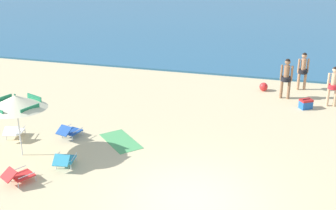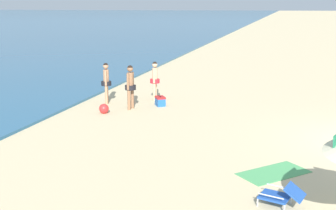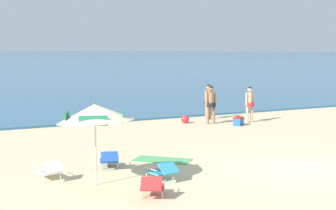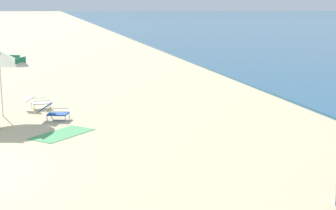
{
  "view_description": "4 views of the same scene",
  "coord_description": "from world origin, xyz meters",
  "px_view_note": "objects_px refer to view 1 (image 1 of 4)",
  "views": [
    {
      "loc": [
        2.22,
        -10.82,
        7.26
      ],
      "look_at": [
        -2.0,
        5.2,
        0.67
      ],
      "focal_mm": 49.44,
      "sensor_mm": 36.0,
      "label": 1
    },
    {
      "loc": [
        -13.59,
        2.9,
        4.12
      ],
      "look_at": [
        -2.71,
        5.92,
        1.49
      ],
      "focal_mm": 45.52,
      "sensor_mm": 36.0,
      "label": 2
    },
    {
      "loc": [
        -10.07,
        -10.91,
        3.52
      ],
      "look_at": [
        -1.36,
        6.12,
        1.37
      ],
      "focal_mm": 53.24,
      "sensor_mm": 36.0,
      "label": 3
    },
    {
      "loc": [
        10.54,
        2.83,
        3.48
      ],
      "look_at": [
        -2.08,
        5.8,
        0.91
      ],
      "focal_mm": 53.1,
      "sensor_mm": 36.0,
      "label": 4
    }
  ],
  "objects_px": {
    "beach_umbrella_striped_main": "(16,102)",
    "person_standing_beside": "(286,76)",
    "lounge_chair_beside_umbrella": "(14,132)",
    "lounge_chair_spare_folded": "(69,131)",
    "beach_ball": "(264,87)",
    "lounge_chair_under_umbrella": "(64,160)",
    "person_standing_near_shore": "(303,68)",
    "lounge_chair_facing_sea": "(18,175)",
    "cooler_box": "(306,104)",
    "beach_towel": "(121,141)",
    "person_wading_in": "(333,84)"
  },
  "relations": [
    {
      "from": "beach_umbrella_striped_main",
      "to": "person_standing_beside",
      "type": "xyz_separation_m",
      "value": [
        8.31,
        7.69,
        -0.85
      ]
    },
    {
      "from": "lounge_chair_spare_folded",
      "to": "lounge_chair_beside_umbrella",
      "type": "bearing_deg",
      "value": -163.93
    },
    {
      "from": "lounge_chair_beside_umbrella",
      "to": "lounge_chair_spare_folded",
      "type": "height_order",
      "value": "lounge_chair_spare_folded"
    },
    {
      "from": "lounge_chair_under_umbrella",
      "to": "person_standing_near_shore",
      "type": "distance_m",
      "value": 11.95
    },
    {
      "from": "lounge_chair_spare_folded",
      "to": "person_standing_beside",
      "type": "distance_m",
      "value": 9.58
    },
    {
      "from": "lounge_chair_beside_umbrella",
      "to": "person_standing_beside",
      "type": "relative_size",
      "value": 0.54
    },
    {
      "from": "beach_towel",
      "to": "beach_ball",
      "type": "bearing_deg",
      "value": 55.76
    },
    {
      "from": "lounge_chair_beside_umbrella",
      "to": "cooler_box",
      "type": "height_order",
      "value": "lounge_chair_beside_umbrella"
    },
    {
      "from": "lounge_chair_spare_folded",
      "to": "person_standing_beside",
      "type": "relative_size",
      "value": 0.56
    },
    {
      "from": "person_standing_near_shore",
      "to": "person_standing_beside",
      "type": "distance_m",
      "value": 1.54
    },
    {
      "from": "beach_ball",
      "to": "beach_towel",
      "type": "height_order",
      "value": "beach_ball"
    },
    {
      "from": "lounge_chair_spare_folded",
      "to": "person_standing_near_shore",
      "type": "xyz_separation_m",
      "value": [
        8.07,
        7.46,
        0.75
      ]
    },
    {
      "from": "beach_umbrella_striped_main",
      "to": "lounge_chair_under_umbrella",
      "type": "xyz_separation_m",
      "value": [
        1.75,
        -0.39,
        -1.63
      ]
    },
    {
      "from": "lounge_chair_beside_umbrella",
      "to": "lounge_chair_spare_folded",
      "type": "relative_size",
      "value": 0.97
    },
    {
      "from": "cooler_box",
      "to": "beach_towel",
      "type": "relative_size",
      "value": 0.34
    },
    {
      "from": "person_wading_in",
      "to": "beach_towel",
      "type": "height_order",
      "value": "person_wading_in"
    },
    {
      "from": "cooler_box",
      "to": "lounge_chair_under_umbrella",
      "type": "bearing_deg",
      "value": -136.4
    },
    {
      "from": "person_standing_near_shore",
      "to": "lounge_chair_beside_umbrella",
      "type": "bearing_deg",
      "value": -141.22
    },
    {
      "from": "person_standing_beside",
      "to": "beach_towel",
      "type": "relative_size",
      "value": 1.0
    },
    {
      "from": "beach_umbrella_striped_main",
      "to": "lounge_chair_facing_sea",
      "type": "height_order",
      "value": "beach_umbrella_striped_main"
    },
    {
      "from": "cooler_box",
      "to": "lounge_chair_spare_folded",
      "type": "bearing_deg",
      "value": -148.25
    },
    {
      "from": "lounge_chair_facing_sea",
      "to": "person_standing_beside",
      "type": "bearing_deg",
      "value": 51.34
    },
    {
      "from": "beach_umbrella_striped_main",
      "to": "lounge_chair_facing_sea",
      "type": "relative_size",
      "value": 2.63
    },
    {
      "from": "lounge_chair_under_umbrella",
      "to": "person_standing_near_shore",
      "type": "height_order",
      "value": "person_standing_near_shore"
    },
    {
      "from": "lounge_chair_under_umbrella",
      "to": "person_standing_beside",
      "type": "height_order",
      "value": "person_standing_beside"
    },
    {
      "from": "cooler_box",
      "to": "beach_towel",
      "type": "bearing_deg",
      "value": -142.51
    },
    {
      "from": "lounge_chair_under_umbrella",
      "to": "lounge_chair_beside_umbrella",
      "type": "height_order",
      "value": "lounge_chair_under_umbrella"
    },
    {
      "from": "person_standing_beside",
      "to": "beach_towel",
      "type": "xyz_separation_m",
      "value": [
        -5.49,
        -5.88,
        -1.04
      ]
    },
    {
      "from": "person_standing_near_shore",
      "to": "beach_ball",
      "type": "height_order",
      "value": "person_standing_near_shore"
    },
    {
      "from": "lounge_chair_beside_umbrella",
      "to": "lounge_chair_facing_sea",
      "type": "distance_m",
      "value": 3.23
    },
    {
      "from": "lounge_chair_under_umbrella",
      "to": "cooler_box",
      "type": "xyz_separation_m",
      "value": [
        7.45,
        7.09,
        -0.07
      ]
    },
    {
      "from": "lounge_chair_facing_sea",
      "to": "beach_ball",
      "type": "distance_m",
      "value": 11.99
    },
    {
      "from": "lounge_chair_spare_folded",
      "to": "beach_ball",
      "type": "height_order",
      "value": "lounge_chair_spare_folded"
    },
    {
      "from": "lounge_chair_under_umbrella",
      "to": "lounge_chair_facing_sea",
      "type": "relative_size",
      "value": 0.93
    },
    {
      "from": "beach_umbrella_striped_main",
      "to": "beach_towel",
      "type": "relative_size",
      "value": 1.51
    },
    {
      "from": "lounge_chair_under_umbrella",
      "to": "person_wading_in",
      "type": "xyz_separation_m",
      "value": [
        8.47,
        7.64,
        0.73
      ]
    },
    {
      "from": "person_standing_beside",
      "to": "person_wading_in",
      "type": "relative_size",
      "value": 1.04
    },
    {
      "from": "person_standing_beside",
      "to": "lounge_chair_spare_folded",
      "type": "bearing_deg",
      "value": -140.36
    },
    {
      "from": "beach_ball",
      "to": "person_standing_near_shore",
      "type": "bearing_deg",
      "value": 19.86
    },
    {
      "from": "lounge_chair_under_umbrella",
      "to": "beach_towel",
      "type": "xyz_separation_m",
      "value": [
        1.07,
        2.2,
        -0.26
      ]
    },
    {
      "from": "beach_umbrella_striped_main",
      "to": "lounge_chair_beside_umbrella",
      "type": "xyz_separation_m",
      "value": [
        -0.96,
        1.05,
        -1.62
      ]
    },
    {
      "from": "cooler_box",
      "to": "lounge_chair_facing_sea",
      "type": "bearing_deg",
      "value": -135.06
    },
    {
      "from": "cooler_box",
      "to": "beach_towel",
      "type": "distance_m",
      "value": 8.04
    },
    {
      "from": "person_standing_near_shore",
      "to": "beach_ball",
      "type": "relative_size",
      "value": 4.58
    },
    {
      "from": "lounge_chair_beside_umbrella",
      "to": "person_standing_near_shore",
      "type": "distance_m",
      "value": 12.81
    },
    {
      "from": "lounge_chair_under_umbrella",
      "to": "beach_ball",
      "type": "height_order",
      "value": "lounge_chair_under_umbrella"
    },
    {
      "from": "lounge_chair_under_umbrella",
      "to": "beach_ball",
      "type": "relative_size",
      "value": 2.51
    },
    {
      "from": "lounge_chair_beside_umbrella",
      "to": "lounge_chair_facing_sea",
      "type": "height_order",
      "value": "lounge_chair_facing_sea"
    },
    {
      "from": "lounge_chair_beside_umbrella",
      "to": "beach_ball",
      "type": "height_order",
      "value": "lounge_chair_beside_umbrella"
    },
    {
      "from": "lounge_chair_beside_umbrella",
      "to": "beach_ball",
      "type": "xyz_separation_m",
      "value": [
        8.3,
        7.41,
        -0.08
      ]
    }
  ]
}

